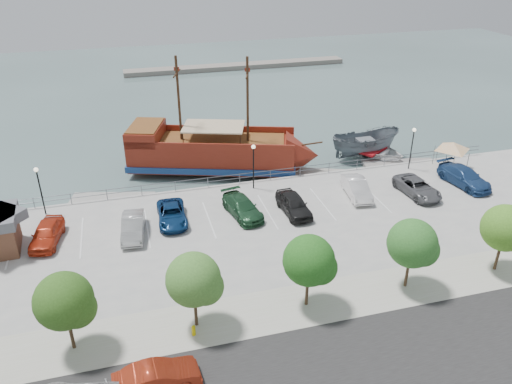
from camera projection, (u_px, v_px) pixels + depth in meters
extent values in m
plane|color=#405452|center=(274.00, 234.00, 40.82)|extent=(160.00, 160.00, 0.00)
cube|color=black|center=(363.00, 373.00, 26.68)|extent=(100.00, 8.00, 0.04)
cube|color=#A5A28E|center=(321.00, 302.00, 31.81)|extent=(100.00, 4.00, 0.05)
cylinder|color=#595E66|center=(250.00, 173.00, 46.58)|extent=(50.00, 0.06, 0.06)
cylinder|color=#595E66|center=(250.00, 177.00, 46.77)|extent=(50.00, 0.06, 0.06)
cube|color=gray|center=(237.00, 66.00, 89.98)|extent=(40.00, 3.00, 0.80)
cube|color=maroon|center=(213.00, 153.00, 50.71)|extent=(17.26, 10.10, 2.68)
cube|color=navy|center=(213.00, 161.00, 51.12)|extent=(17.65, 10.50, 0.62)
cone|color=maroon|center=(302.00, 155.00, 50.28)|extent=(4.69, 5.73, 4.94)
cube|color=maroon|center=(146.00, 133.00, 50.08)|extent=(4.56, 5.86, 1.44)
cube|color=brown|center=(145.00, 126.00, 49.72)|extent=(4.24, 5.41, 0.12)
cube|color=brown|center=(217.00, 141.00, 50.05)|extent=(14.13, 8.54, 0.15)
cube|color=maroon|center=(215.00, 129.00, 52.11)|extent=(15.69, 5.42, 0.72)
cube|color=maroon|center=(209.00, 147.00, 47.74)|extent=(15.69, 5.42, 0.72)
cylinder|color=#382111|center=(248.00, 101.00, 47.97)|extent=(0.31, 0.31, 8.45)
cylinder|color=#382111|center=(179.00, 100.00, 48.29)|extent=(0.31, 0.31, 8.45)
cylinder|color=#382111|center=(247.00, 74.00, 46.77)|extent=(1.12, 2.98, 0.14)
cylinder|color=#382111|center=(177.00, 73.00, 47.09)|extent=(1.12, 2.98, 0.14)
cube|color=#D3B88F|center=(214.00, 126.00, 49.37)|extent=(6.91, 5.60, 0.12)
cylinder|color=#382111|center=(310.00, 144.00, 49.67)|extent=(2.48, 0.97, 0.61)
imported|color=slate|center=(365.00, 146.00, 53.75)|extent=(7.65, 2.90, 2.96)
imported|color=white|center=(374.00, 153.00, 54.08)|extent=(7.65, 8.15, 1.37)
cube|color=gray|center=(113.00, 199.00, 45.61)|extent=(7.77, 3.89, 0.43)
cube|color=gray|center=(324.00, 174.00, 50.51)|extent=(6.76, 4.15, 0.37)
cube|color=gray|center=(399.00, 164.00, 52.49)|extent=(7.84, 3.71, 0.43)
cylinder|color=slate|center=(434.00, 155.00, 50.27)|extent=(0.07, 0.07, 1.98)
cylinder|color=slate|center=(455.00, 153.00, 50.58)|extent=(0.07, 0.07, 1.98)
cylinder|color=slate|center=(445.00, 164.00, 48.22)|extent=(0.07, 0.07, 1.98)
cylinder|color=slate|center=(468.00, 163.00, 48.53)|extent=(0.07, 0.07, 1.98)
pyramid|color=silver|center=(454.00, 142.00, 48.59)|extent=(4.20, 4.20, 0.81)
imported|color=#A52C16|center=(157.00, 378.00, 25.48)|extent=(4.54, 1.90, 1.46)
cylinder|color=#DAC506|center=(194.00, 331.00, 29.05)|extent=(0.23, 0.23, 0.58)
sphere|color=#DAC506|center=(193.00, 327.00, 28.91)|extent=(0.25, 0.25, 0.25)
cylinder|color=black|center=(41.00, 193.00, 40.76)|extent=(0.12, 0.12, 4.00)
sphere|color=#FFF2CC|center=(36.00, 170.00, 39.78)|extent=(0.36, 0.36, 0.36)
cylinder|color=black|center=(253.00, 168.00, 44.99)|extent=(0.12, 0.12, 4.00)
sphere|color=#FFF2CC|center=(253.00, 147.00, 44.01)|extent=(0.36, 0.36, 0.36)
cylinder|color=black|center=(411.00, 150.00, 48.75)|extent=(0.12, 0.12, 4.00)
sphere|color=#FFF2CC|center=(414.00, 130.00, 47.77)|extent=(0.36, 0.36, 0.36)
cylinder|color=#473321|center=(71.00, 333.00, 27.78)|extent=(0.20, 0.20, 2.20)
sphere|color=#2B5018|center=(64.00, 301.00, 26.71)|extent=(3.20, 3.20, 3.20)
sphere|color=#2B5018|center=(76.00, 308.00, 26.78)|extent=(2.20, 2.20, 2.20)
cylinder|color=#473321|center=(196.00, 311.00, 29.43)|extent=(0.20, 0.20, 2.20)
sphere|color=#3C6A28|center=(193.00, 279.00, 28.36)|extent=(3.20, 3.20, 3.20)
sphere|color=#3C6A28|center=(205.00, 286.00, 28.43)|extent=(2.20, 2.20, 2.20)
cylinder|color=#473321|center=(307.00, 291.00, 31.07)|extent=(0.20, 0.20, 2.20)
sphere|color=#205418|center=(309.00, 260.00, 30.00)|extent=(3.20, 3.20, 3.20)
sphere|color=#205418|center=(320.00, 267.00, 30.07)|extent=(2.20, 2.20, 2.20)
cylinder|color=#473321|center=(407.00, 273.00, 32.71)|extent=(0.20, 0.20, 2.20)
sphere|color=#2A5F23|center=(412.00, 243.00, 31.65)|extent=(3.20, 3.20, 3.20)
sphere|color=#2A5F23|center=(422.00, 250.00, 31.72)|extent=(2.20, 2.20, 2.20)
cylinder|color=#473321|center=(498.00, 256.00, 34.36)|extent=(0.20, 0.20, 2.20)
sphere|color=#41731F|center=(505.00, 228.00, 33.29)|extent=(3.20, 3.20, 3.20)
imported|color=red|center=(47.00, 233.00, 37.56)|extent=(2.64, 4.87, 1.57)
imported|color=#A1A1A1|center=(133.00, 227.00, 38.46)|extent=(2.06, 4.72, 1.51)
imported|color=navy|center=(172.00, 214.00, 40.31)|extent=(2.41, 4.94, 1.35)
imported|color=#20492B|center=(242.00, 207.00, 41.23)|extent=(3.03, 5.39, 1.47)
imported|color=black|center=(294.00, 204.00, 41.54)|extent=(2.19, 4.85, 1.62)
imported|color=silver|center=(357.00, 188.00, 44.22)|extent=(2.26, 4.91, 1.56)
imported|color=#5A5B5E|center=(417.00, 187.00, 44.49)|extent=(2.76, 5.23, 1.40)
imported|color=navy|center=(464.00, 177.00, 46.15)|extent=(3.10, 5.87, 1.62)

